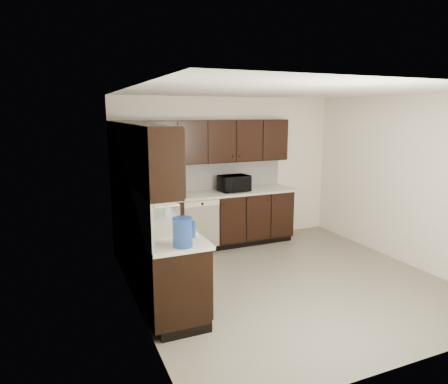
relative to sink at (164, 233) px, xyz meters
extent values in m
plane|color=gray|center=(1.68, 0.01, -0.88)|extent=(4.00, 4.00, 0.00)
plane|color=white|center=(1.68, 0.01, 1.62)|extent=(4.00, 4.00, 0.00)
cube|color=beige|center=(1.68, 2.01, 0.37)|extent=(4.00, 0.02, 2.50)
cube|color=beige|center=(-0.32, 0.01, 0.37)|extent=(0.02, 4.00, 2.50)
cube|color=beige|center=(3.68, 0.01, 0.37)|extent=(0.02, 4.00, 2.50)
cube|color=beige|center=(1.68, -1.99, 0.37)|extent=(4.00, 0.02, 2.50)
cube|color=black|center=(1.18, 1.71, -0.43)|extent=(3.00, 0.60, 0.90)
cube|color=black|center=(-0.02, 0.31, -0.43)|extent=(0.60, 2.20, 0.90)
cube|color=black|center=(1.18, 1.74, -0.83)|extent=(3.00, 0.54, 0.10)
cube|color=black|center=(0.01, 0.31, -0.83)|extent=(0.54, 2.20, 0.10)
cube|color=beige|center=(1.18, 1.71, 0.04)|extent=(3.03, 0.63, 0.04)
cube|color=beige|center=(-0.02, 0.31, 0.04)|extent=(0.63, 2.23, 0.04)
cube|color=white|center=(1.18, 2.00, 0.30)|extent=(3.00, 0.02, 0.48)
cube|color=white|center=(-0.31, 0.61, 0.30)|extent=(0.02, 2.80, 0.48)
cube|color=black|center=(1.18, 1.85, 0.89)|extent=(3.00, 0.33, 0.70)
cube|color=black|center=(-0.15, 0.45, 0.89)|extent=(0.33, 2.47, 0.70)
cube|color=beige|center=(0.98, 1.42, -0.38)|extent=(0.58, 0.02, 0.78)
cube|color=beige|center=(0.98, 1.42, -0.04)|extent=(0.58, 0.03, 0.08)
cylinder|color=black|center=(0.98, 1.40, -0.04)|extent=(0.04, 0.02, 0.04)
cube|color=beige|center=(0.00, 0.01, 0.06)|extent=(0.54, 0.82, 0.03)
cube|color=beige|center=(0.00, -0.19, -0.02)|extent=(0.42, 0.34, 0.16)
cube|color=beige|center=(0.00, 0.21, -0.02)|extent=(0.42, 0.34, 0.16)
cylinder|color=silver|center=(-0.22, 0.01, 0.19)|extent=(0.03, 0.03, 0.26)
cylinder|color=silver|center=(-0.17, 0.01, 0.31)|extent=(0.14, 0.02, 0.02)
cylinder|color=#B2B2B7|center=(0.00, -0.19, 0.01)|extent=(0.20, 0.20, 0.10)
imported|color=black|center=(1.64, 1.66, 0.19)|extent=(0.52, 0.38, 0.27)
imported|color=gray|center=(0.17, 0.47, 0.15)|extent=(0.08, 0.09, 0.18)
imported|color=gray|center=(-0.14, 0.50, 0.18)|extent=(0.12, 0.12, 0.24)
cube|color=#BDBDBF|center=(-0.07, 1.70, 0.18)|extent=(0.42, 0.35, 0.24)
cube|color=white|center=(0.04, 0.47, 0.15)|extent=(0.55, 0.46, 0.18)
cylinder|color=#103696|center=(0.01, -0.69, 0.21)|extent=(0.24, 0.24, 0.29)
cylinder|color=#0C7587|center=(0.20, 0.51, 0.16)|extent=(0.09, 0.09, 0.19)
cylinder|color=white|center=(0.12, 1.36, 0.21)|extent=(0.14, 0.14, 0.31)
camera|label=1|loc=(-1.09, -4.31, 1.36)|focal=32.00mm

